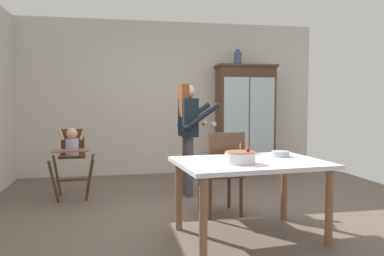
{
  "coord_description": "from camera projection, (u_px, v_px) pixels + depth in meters",
  "views": [
    {
      "loc": [
        -0.98,
        -4.28,
        1.31
      ],
      "look_at": [
        0.01,
        0.7,
        0.95
      ],
      "focal_mm": 36.29,
      "sensor_mm": 36.0,
      "label": 1
    }
  ],
  "objects": [
    {
      "name": "dining_table",
      "position": [
        250.0,
        171.0,
        3.69
      ],
      "size": [
        1.46,
        1.09,
        0.74
      ],
      "color": "silver",
      "rests_on": "ground_plane"
    },
    {
      "name": "ground_plane",
      "position": [
        203.0,
        214.0,
        4.47
      ],
      "size": [
        6.24,
        6.24,
        0.0
      ],
      "primitive_type": "plane",
      "color": "#66564C"
    },
    {
      "name": "high_chair_with_toddler",
      "position": [
        72.0,
        150.0,
        5.15
      ],
      "size": [
        0.6,
        0.7,
        0.95
      ],
      "rotation": [
        0.0,
        0.0,
        0.05
      ],
      "color": "#4C3323",
      "rests_on": "ground_plane"
    },
    {
      "name": "birthday_cake",
      "position": [
        240.0,
        157.0,
        3.52
      ],
      "size": [
        0.28,
        0.28,
        0.19
      ],
      "color": "white",
      "rests_on": "dining_table"
    },
    {
      "name": "china_cabinet",
      "position": [
        245.0,
        119.0,
        6.97
      ],
      "size": [
        1.06,
        0.48,
        1.94
      ],
      "color": "#4C3323",
      "rests_on": "ground_plane"
    },
    {
      "name": "wall_back",
      "position": [
        170.0,
        98.0,
        6.95
      ],
      "size": [
        5.32,
        0.06,
        2.7
      ],
      "primitive_type": "cube",
      "color": "beige",
      "rests_on": "ground_plane"
    },
    {
      "name": "dining_chair_far_side",
      "position": [
        223.0,
        168.0,
        4.37
      ],
      "size": [
        0.47,
        0.47,
        0.96
      ],
      "rotation": [
        0.0,
        0.0,
        3.22
      ],
      "color": "#4C3323",
      "rests_on": "ground_plane"
    },
    {
      "name": "ceramic_vase",
      "position": [
        238.0,
        58.0,
        6.87
      ],
      "size": [
        0.13,
        0.13,
        0.27
      ],
      "color": "#3D567F",
      "rests_on": "china_cabinet"
    },
    {
      "name": "serving_bowl",
      "position": [
        280.0,
        154.0,
        3.95
      ],
      "size": [
        0.18,
        0.18,
        0.05
      ],
      "primitive_type": "cylinder",
      "color": "#B2BCC6",
      "rests_on": "dining_table"
    },
    {
      "name": "adult_person",
      "position": [
        188.0,
        126.0,
        5.31
      ],
      "size": [
        0.53,
        0.51,
        1.53
      ],
      "rotation": [
        0.0,
        0.0,
        1.65
      ],
      "color": "#47474C",
      "rests_on": "ground_plane"
    }
  ]
}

